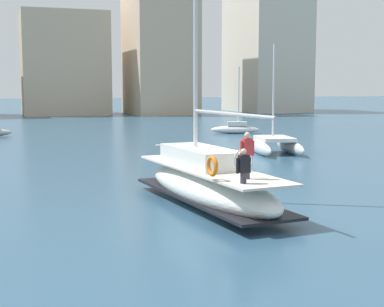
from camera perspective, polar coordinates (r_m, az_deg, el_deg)
The scene contains 5 objects.
ground_plane at distance 22.15m, azimuth 5.15°, elevation -5.16°, with size 400.00×400.00×0.00m, color #2D516B.
main_sailboat at distance 21.81m, azimuth 1.59°, elevation -2.87°, with size 3.40×9.80×14.04m.
moored_sloop_near at distance 39.07m, azimuth 8.25°, elevation 0.92°, with size 3.77×6.15×7.40m.
moored_sloop_far at distance 55.20m, azimuth 4.33°, elevation 2.53°, with size 4.75×2.67×6.40m.
waterfront_buildings at distance 94.19m, azimuth -12.61°, elevation 10.54°, with size 84.46×18.51×26.94m.
Camera 1 is at (-8.75, -19.83, 4.57)m, focal length 53.35 mm.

